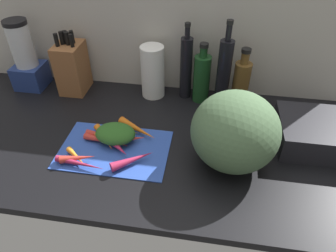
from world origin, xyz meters
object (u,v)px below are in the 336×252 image
(carrot_9, at_px, (76,156))
(carrot_6, at_px, (78,158))
(carrot_11, at_px, (117,146))
(carrot_2, at_px, (138,129))
(carrot_3, at_px, (80,164))
(carrot_8, at_px, (131,139))
(bottle_2, at_px, (224,73))
(carrot_4, at_px, (106,141))
(carrot_5, at_px, (117,131))
(carrot_1, at_px, (133,160))
(dish_rack, at_px, (316,133))
(knife_block, at_px, (72,67))
(bottle_0, at_px, (186,67))
(carrot_7, at_px, (124,129))
(bottle_3, at_px, (241,82))
(bottle_1, at_px, (202,78))
(carrot_10, at_px, (106,136))
(paper_towel_roll, at_px, (152,72))
(blender_appliance, at_px, (26,59))
(winter_squash, at_px, (235,132))
(cutting_board, at_px, (115,149))
(carrot_0, at_px, (104,138))

(carrot_9, bearing_deg, carrot_6, -44.59)
(carrot_9, relative_size, carrot_11, 0.85)
(carrot_2, distance_m, carrot_3, 0.26)
(carrot_8, relative_size, bottle_2, 0.28)
(carrot_4, height_order, carrot_5, carrot_4)
(carrot_3, height_order, carrot_8, carrot_8)
(carrot_1, xyz_separation_m, dish_rack, (0.65, 0.22, 0.03))
(carrot_3, height_order, dish_rack, dish_rack)
(carrot_6, relative_size, knife_block, 0.43)
(carrot_4, xyz_separation_m, bottle_0, (0.25, 0.38, 0.12))
(carrot_3, distance_m, carrot_7, 0.23)
(carrot_11, distance_m, knife_block, 0.50)
(bottle_0, bearing_deg, dish_rack, -25.92)
(bottle_0, relative_size, bottle_3, 1.32)
(carrot_7, bearing_deg, bottle_1, 46.10)
(carrot_5, relative_size, carrot_10, 1.06)
(carrot_6, height_order, paper_towel_roll, paper_towel_roll)
(carrot_3, bearing_deg, bottle_1, 52.36)
(knife_block, bearing_deg, carrot_10, -52.52)
(knife_block, xyz_separation_m, blender_appliance, (-0.22, 0.00, 0.02))
(carrot_6, xyz_separation_m, carrot_9, (-0.01, 0.01, -0.00))
(carrot_9, distance_m, knife_block, 0.49)
(carrot_8, xyz_separation_m, carrot_11, (-0.04, -0.05, 0.00))
(carrot_9, height_order, winter_squash, winter_squash)
(carrot_4, height_order, carrot_6, carrot_6)
(carrot_5, bearing_deg, carrot_4, -110.48)
(carrot_2, bearing_deg, carrot_1, -82.69)
(carrot_8, xyz_separation_m, bottle_3, (0.40, 0.34, 0.08))
(carrot_7, xyz_separation_m, carrot_8, (0.04, -0.05, 0.00))
(winter_squash, relative_size, knife_block, 1.04)
(carrot_8, height_order, bottle_2, bottle_2)
(carrot_7, xyz_separation_m, knife_block, (-0.31, 0.28, 0.10))
(carrot_1, relative_size, carrot_2, 0.87)
(cutting_board, bearing_deg, carrot_9, -147.79)
(cutting_board, relative_size, carrot_6, 3.30)
(cutting_board, xyz_separation_m, carrot_3, (-0.09, -0.11, 0.02))
(carrot_2, xyz_separation_m, paper_towel_roll, (0.00, 0.29, 0.09))
(carrot_6, height_order, blender_appliance, blender_appliance)
(carrot_3, relative_size, carrot_11, 1.47)
(carrot_4, height_order, carrot_9, carrot_4)
(winter_squash, relative_size, dish_rack, 1.05)
(carrot_0, height_order, carrot_1, carrot_1)
(carrot_11, xyz_separation_m, winter_squash, (0.41, 0.01, 0.11))
(carrot_9, bearing_deg, carrot_1, 2.50)
(carrot_7, bearing_deg, dish_rack, 4.34)
(winter_squash, relative_size, blender_appliance, 0.92)
(carrot_9, height_order, dish_rack, dish_rack)
(carrot_8, xyz_separation_m, paper_towel_roll, (0.01, 0.35, 0.09))
(carrot_2, height_order, paper_towel_roll, paper_towel_roll)
(carrot_5, relative_size, bottle_3, 0.65)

